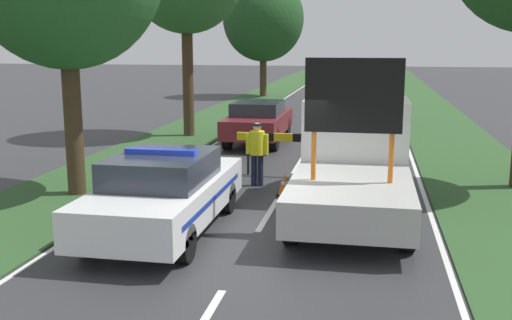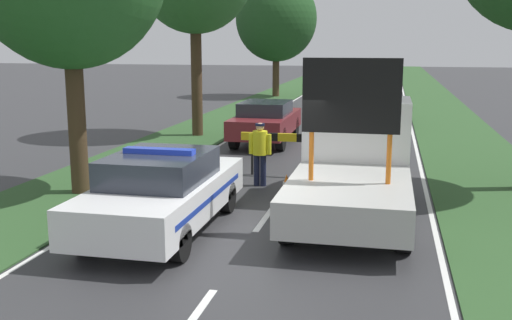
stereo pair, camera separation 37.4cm
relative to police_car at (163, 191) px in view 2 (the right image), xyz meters
name	(u,v)px [view 2 (the right image)]	position (x,y,z in m)	size (l,w,h in m)	color
ground_plane	(250,239)	(1.71, -0.11, -0.77)	(160.00, 160.00, 0.00)	#333335
lane_markings	(325,134)	(1.71, 12.77, -0.77)	(6.72, 56.54, 0.01)	silver
grass_verge_left	(244,111)	(-3.27, 19.89, -0.76)	(3.14, 120.00, 0.03)	#2D5128
grass_verge_right	(444,116)	(6.68, 19.89, -0.76)	(3.14, 120.00, 0.03)	#2D5128
police_car	(163,191)	(0.00, 0.00, 0.00)	(1.90, 4.85, 1.61)	white
work_truck	(354,161)	(3.41, 2.05, 0.33)	(2.24, 5.27, 3.24)	white
road_barrier	(297,141)	(1.74, 5.15, 0.18)	(3.00, 0.08, 1.15)	black
police_officer	(260,149)	(1.01, 3.95, 0.17)	(0.57, 0.36, 1.58)	#191E38
pedestrian_civilian	(321,145)	(2.48, 4.25, 0.26)	(0.63, 0.40, 1.76)	#232326
traffic_cone_near_police	(395,162)	(4.29, 5.91, -0.42)	(0.52, 0.52, 0.71)	black
traffic_cone_centre_front	(286,185)	(1.81, 3.14, -0.52)	(0.36, 0.36, 0.50)	black
traffic_cone_near_truck	(370,173)	(3.67, 4.66, -0.47)	(0.45, 0.45, 0.62)	black
queued_car_wagon_maroon	(266,121)	(-0.13, 10.20, 0.02)	(1.81, 4.56, 1.48)	maroon
queued_car_suv_grey	(379,106)	(3.62, 16.53, -0.02)	(1.87, 4.68, 1.45)	slate
roadside_tree_near_left	(276,19)	(-3.19, 28.29, 4.19)	(5.17, 5.17, 7.69)	#42301E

